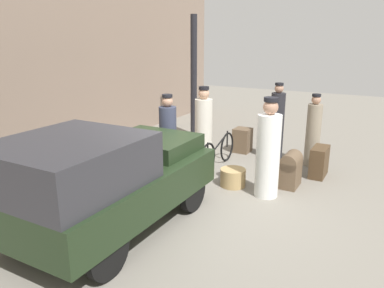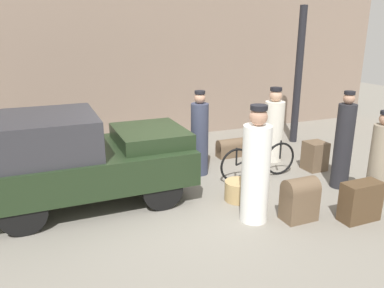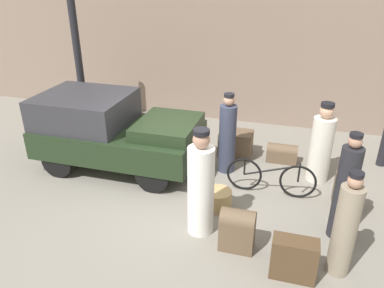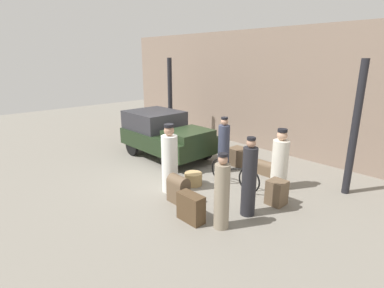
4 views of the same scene
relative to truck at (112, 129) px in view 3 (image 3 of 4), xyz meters
name	(u,v)px [view 3 (image 3 of 4)]	position (x,y,z in m)	size (l,w,h in m)	color
ground_plane	(180,190)	(1.72, -0.63, -0.87)	(30.00, 30.00, 0.00)	gray
station_building_facade	(225,40)	(1.72, 3.44, 1.38)	(16.00, 0.15, 4.50)	gray
canopy_pillar_left	(79,66)	(-1.67, 1.63, 0.87)	(0.19, 0.19, 3.46)	black
truck	(112,129)	(0.00, 0.00, 0.00)	(3.42, 1.82, 1.58)	black
bicycle	(271,177)	(3.45, -0.25, -0.51)	(1.71, 0.04, 0.73)	black
wicker_basket	(218,199)	(2.58, -0.99, -0.69)	(0.50, 0.50, 0.35)	tan
porter_lifting_near_truck	(201,187)	(2.44, -1.72, -0.03)	(0.43, 0.43, 1.84)	white
conductor_in_dark_uniform	(321,146)	(4.34, 0.58, -0.11)	(0.44, 0.44, 1.68)	silver
porter_with_bicycle	(345,228)	(4.60, -2.07, -0.10)	(0.32, 0.32, 1.65)	gray
porter_carrying_trunk	(227,137)	(2.45, 0.43, -0.06)	(0.36, 0.36, 1.74)	#33384C
porter_standing_middle	(345,191)	(4.65, -1.21, -0.01)	(0.33, 0.33, 1.84)	#232328
trunk_barrel_dark	(237,228)	(3.11, -1.98, -0.50)	(0.53, 0.34, 0.70)	brown
suitcase_black_upright	(346,192)	(4.82, -0.29, -0.56)	(0.42, 0.41, 0.61)	brown
suitcase_small_leather	(282,153)	(3.58, 1.16, -0.65)	(0.67, 0.30, 0.43)	brown
trunk_umber_medium	(236,143)	(2.51, 1.23, -0.57)	(0.75, 0.54, 0.58)	brown
trunk_wicker_pale	(294,259)	(3.97, -2.36, -0.55)	(0.63, 0.30, 0.63)	#4C3823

